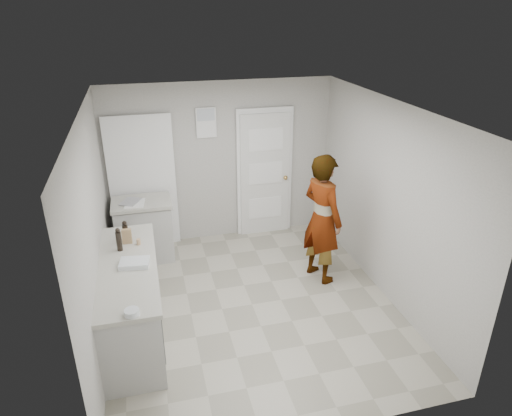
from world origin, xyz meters
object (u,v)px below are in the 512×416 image
object	(u,v)px
oil_cruet_b	(119,240)
egg_bowl	(132,312)
cake_mix_box	(127,236)
spice_jar	(139,242)
oil_cruet_a	(125,232)
person	(322,219)
baking_dish	(135,263)

from	to	relation	value
oil_cruet_b	egg_bowl	distance (m)	1.26
cake_mix_box	spice_jar	bearing A→B (deg)	-25.68
oil_cruet_b	oil_cruet_a	bearing A→B (deg)	71.70
person	oil_cruet_b	size ratio (longest dim) A/B	6.28
baking_dish	cake_mix_box	bearing A→B (deg)	97.92
cake_mix_box	egg_bowl	size ratio (longest dim) A/B	1.33
oil_cruet_a	baking_dish	bearing A→B (deg)	-81.73
egg_bowl	cake_mix_box	bearing A→B (deg)	91.52
oil_cruet_a	oil_cruet_b	world-z (taller)	oil_cruet_b
cake_mix_box	oil_cruet_b	world-z (taller)	oil_cruet_b
spice_jar	egg_bowl	bearing A→B (deg)	-93.83
cake_mix_box	egg_bowl	distance (m)	1.41
spice_jar	egg_bowl	world-z (taller)	spice_jar
spice_jar	baking_dish	bearing A→B (deg)	-96.56
oil_cruet_a	egg_bowl	world-z (taller)	oil_cruet_a
person	baking_dish	xyz separation A→B (m)	(-2.43, -0.63, 0.05)
person	cake_mix_box	distance (m)	2.51
oil_cruet_a	egg_bowl	bearing A→B (deg)	-88.09
baking_dish	spice_jar	bearing A→B (deg)	83.44
oil_cruet_a	spice_jar	bearing A→B (deg)	-42.88
egg_bowl	person	bearing A→B (deg)	31.47
baking_dish	person	bearing A→B (deg)	14.59
cake_mix_box	egg_bowl	xyz separation A→B (m)	(0.04, -1.41, -0.06)
cake_mix_box	oil_cruet_a	world-z (taller)	oil_cruet_a
oil_cruet_b	baking_dish	xyz separation A→B (m)	(0.16, -0.38, -0.11)
cake_mix_box	oil_cruet_b	xyz separation A→B (m)	(-0.08, -0.16, 0.05)
cake_mix_box	oil_cruet_a	xyz separation A→B (m)	(-0.01, 0.06, 0.04)
spice_jar	baking_dish	xyz separation A→B (m)	(-0.05, -0.46, -0.01)
spice_jar	egg_bowl	distance (m)	1.34
person	cake_mix_box	xyz separation A→B (m)	(-2.51, -0.10, 0.12)
oil_cruet_a	egg_bowl	distance (m)	1.47
person	baking_dish	bearing A→B (deg)	83.37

